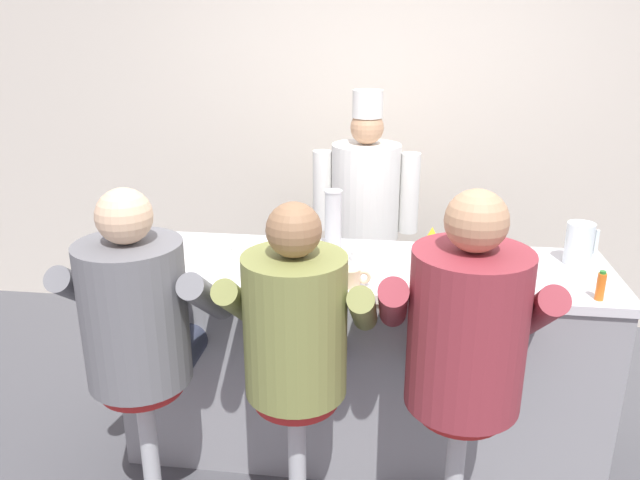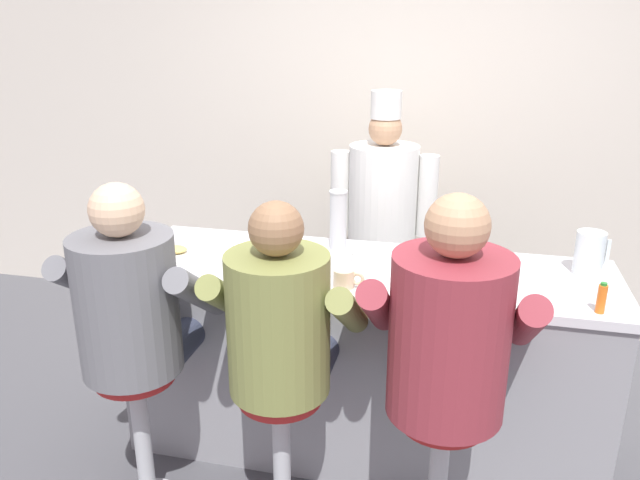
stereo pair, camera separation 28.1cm
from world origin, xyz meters
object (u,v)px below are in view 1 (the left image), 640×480
object	(u,v)px
water_pitcher_clear	(579,243)
cup_stack_steel	(333,219)
coffee_mug_tan	(351,277)
diner_seated_maroon	(465,336)
breakfast_plate	(170,259)
cereal_bowl	(366,255)
ketchup_bottle_red	(478,253)
mustard_bottle_yellow	(431,253)
diner_seated_olive	(297,333)
diner_seated_grey	(139,320)
cook_in_whites_near	(365,214)
hot_sauce_bottle_orange	(601,286)
coffee_mug_white	(241,255)

from	to	relation	value
water_pitcher_clear	cup_stack_steel	xyz separation A→B (m)	(-1.14, 0.06, 0.05)
coffee_mug_tan	diner_seated_maroon	size ratio (longest dim) A/B	0.09
breakfast_plate	cereal_bowl	xyz separation A→B (m)	(0.90, 0.13, 0.01)
ketchup_bottle_red	breakfast_plate	distance (m)	1.39
mustard_bottle_yellow	diner_seated_maroon	distance (m)	0.54
water_pitcher_clear	breakfast_plate	bearing A→B (deg)	-173.15
water_pitcher_clear	diner_seated_olive	distance (m)	1.41
mustard_bottle_yellow	coffee_mug_tan	world-z (taller)	mustard_bottle_yellow
coffee_mug_tan	cup_stack_steel	world-z (taller)	cup_stack_steel
ketchup_bottle_red	cereal_bowl	bearing A→B (deg)	165.85
ketchup_bottle_red	coffee_mug_tan	world-z (taller)	ketchup_bottle_red
cereal_bowl	coffee_mug_tan	size ratio (longest dim) A/B	1.13
mustard_bottle_yellow	diner_seated_grey	distance (m)	1.24
water_pitcher_clear	cook_in_whites_near	xyz separation A→B (m)	(-1.03, 0.85, -0.16)
mustard_bottle_yellow	cereal_bowl	xyz separation A→B (m)	(-0.29, 0.13, -0.08)
mustard_bottle_yellow	diner_seated_olive	world-z (taller)	diner_seated_olive
breakfast_plate	cup_stack_steel	bearing A→B (deg)	21.50
ketchup_bottle_red	coffee_mug_tan	xyz separation A→B (m)	(-0.53, -0.18, -0.07)
breakfast_plate	diner_seated_olive	size ratio (longest dim) A/B	0.18
coffee_mug_tan	cereal_bowl	bearing A→B (deg)	81.20
ketchup_bottle_red	hot_sauce_bottle_orange	size ratio (longest dim) A/B	1.85
coffee_mug_white	cup_stack_steel	world-z (taller)	cup_stack_steel
breakfast_plate	cook_in_whites_near	size ratio (longest dim) A/B	0.16
cereal_bowl	mustard_bottle_yellow	bearing A→B (deg)	-25.06
water_pitcher_clear	diner_seated_grey	distance (m)	1.95
hot_sauce_bottle_orange	cup_stack_steel	distance (m)	1.22
cup_stack_steel	coffee_mug_tan	bearing A→B (deg)	-74.42
ketchup_bottle_red	diner_seated_maroon	world-z (taller)	diner_seated_maroon
diner_seated_olive	diner_seated_maroon	world-z (taller)	diner_seated_maroon
coffee_mug_tan	coffee_mug_white	bearing A→B (deg)	159.15
breakfast_plate	cereal_bowl	size ratio (longest dim) A/B	1.72
water_pitcher_clear	breakfast_plate	size ratio (longest dim) A/B	0.75
coffee_mug_white	diner_seated_olive	xyz separation A→B (m)	(0.35, -0.55, -0.09)
cereal_bowl	diner_seated_maroon	distance (m)	0.76
diner_seated_olive	cook_in_whites_near	xyz separation A→B (m)	(0.16, 1.59, -0.01)
breakfast_plate	cup_stack_steel	world-z (taller)	cup_stack_steel
water_pitcher_clear	cook_in_whites_near	world-z (taller)	cook_in_whites_near
mustard_bottle_yellow	diner_seated_maroon	world-z (taller)	diner_seated_maroon
water_pitcher_clear	coffee_mug_tan	xyz separation A→B (m)	(-1.01, -0.39, -0.06)
ketchup_bottle_red	coffee_mug_white	bearing A→B (deg)	178.68
cup_stack_steel	diner_seated_olive	distance (m)	0.83
breakfast_plate	diner_seated_grey	size ratio (longest dim) A/B	0.18
cereal_bowl	diner_seated_maroon	size ratio (longest dim) A/B	0.10
hot_sauce_bottle_orange	diner_seated_maroon	xyz separation A→B (m)	(-0.55, -0.34, -0.08)
coffee_mug_tan	hot_sauce_bottle_orange	bearing A→B (deg)	-0.49
ketchup_bottle_red	mustard_bottle_yellow	bearing A→B (deg)	-176.86
hot_sauce_bottle_orange	diner_seated_olive	size ratio (longest dim) A/B	0.09
ketchup_bottle_red	cook_in_whites_near	bearing A→B (deg)	117.40
ketchup_bottle_red	diner_seated_olive	bearing A→B (deg)	-143.36
mustard_bottle_yellow	diner_seated_olive	size ratio (longest dim) A/B	0.16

